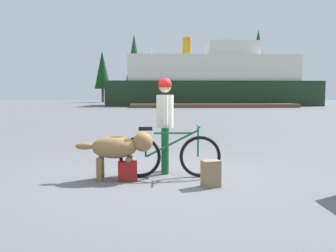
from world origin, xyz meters
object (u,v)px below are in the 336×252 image
(handbag_pannier, at_px, (128,171))
(sailboat_moored, at_px, (152,101))
(backpack, at_px, (211,174))
(person_cyclist, at_px, (165,116))
(ferry_boat, at_px, (212,82))
(bicycle, at_px, (169,155))
(dog, at_px, (119,148))

(handbag_pannier, xyz_separation_m, sailboat_moored, (-0.14, 41.95, 0.32))
(backpack, bearing_deg, person_cyclist, 124.26)
(ferry_boat, relative_size, sailboat_moored, 3.30)
(bicycle, xyz_separation_m, dog, (-0.87, -0.15, 0.16))
(dog, bearing_deg, ferry_boat, 78.79)
(dog, bearing_deg, backpack, -18.70)
(person_cyclist, distance_m, backpack, 1.52)
(dog, height_order, sailboat_moored, sailboat_moored)
(bicycle, xyz_separation_m, ferry_boat, (7.02, 39.61, 2.65))
(bicycle, height_order, sailboat_moored, sailboat_moored)
(backpack, distance_m, sailboat_moored, 42.38)
(bicycle, relative_size, backpack, 4.27)
(dog, xyz_separation_m, backpack, (1.50, -0.51, -0.34))
(person_cyclist, xyz_separation_m, ferry_boat, (7.09, 39.23, 1.97))
(person_cyclist, height_order, ferry_boat, ferry_boat)
(person_cyclist, bearing_deg, backpack, -55.74)
(handbag_pannier, height_order, ferry_boat, ferry_boat)
(dog, height_order, ferry_boat, ferry_boat)
(handbag_pannier, distance_m, ferry_boat, 40.71)
(person_cyclist, xyz_separation_m, handbag_pannier, (-0.65, -0.63, -0.91))
(bicycle, distance_m, backpack, 0.94)
(ferry_boat, xyz_separation_m, sailboat_moored, (-7.88, 2.09, -2.56))
(dog, distance_m, backpack, 1.62)
(sailboat_moored, bearing_deg, ferry_boat, -14.84)
(bicycle, bearing_deg, ferry_boat, 79.95)
(sailboat_moored, bearing_deg, backpack, -87.98)
(dog, relative_size, sailboat_moored, 0.17)
(person_cyclist, bearing_deg, ferry_boat, 79.76)
(backpack, bearing_deg, ferry_boat, 81.00)
(bicycle, distance_m, ferry_boat, 40.31)
(bicycle, xyz_separation_m, sailboat_moored, (-0.86, 41.70, 0.09))
(person_cyclist, relative_size, sailboat_moored, 0.22)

